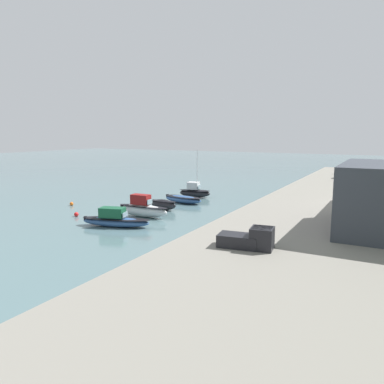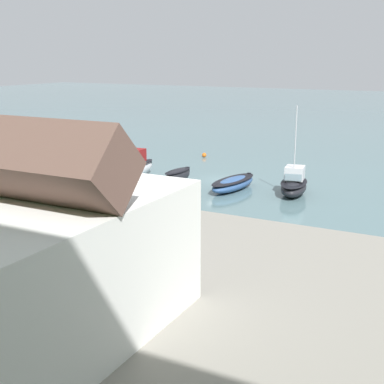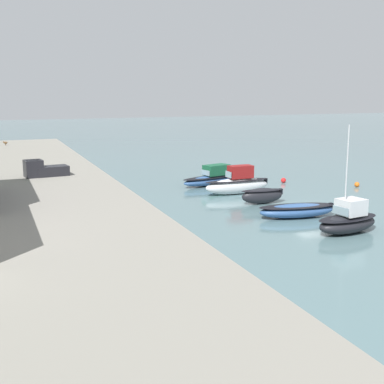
% 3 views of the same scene
% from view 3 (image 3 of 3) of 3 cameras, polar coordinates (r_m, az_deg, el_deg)
% --- Properties ---
extents(ground_plane, '(320.00, 320.00, 0.00)m').
position_cam_3_polar(ground_plane, '(51.21, 12.58, -1.67)').
color(ground_plane, slate).
extents(moored_boat_0, '(3.30, 5.95, 8.35)m').
position_cam_3_polar(moored_boat_0, '(42.95, 16.32, -2.93)').
color(moored_boat_0, black).
rests_on(moored_boat_0, ground_plane).
extents(moored_boat_1, '(3.14, 7.19, 1.19)m').
position_cam_3_polar(moored_boat_1, '(47.10, 11.14, -1.92)').
color(moored_boat_1, '#33568E').
rests_on(moored_boat_1, ground_plane).
extents(moored_boat_2, '(1.62, 4.37, 1.55)m').
position_cam_3_polar(moored_boat_2, '(52.15, 7.49, -0.36)').
color(moored_boat_2, black).
rests_on(moored_boat_2, ground_plane).
extents(moored_boat_3, '(2.17, 7.53, 3.02)m').
position_cam_3_polar(moored_boat_3, '(56.64, 4.90, 0.92)').
color(moored_boat_3, silver).
rests_on(moored_boat_3, ground_plane).
extents(moored_boat_4, '(4.57, 8.89, 2.32)m').
position_cam_3_polar(moored_boat_4, '(61.93, 2.36, 1.53)').
color(moored_boat_4, '#33568E').
rests_on(moored_boat_4, ground_plane).
extents(pickup_truck_0, '(2.56, 4.94, 1.90)m').
position_cam_3_polar(pickup_truck_0, '(61.56, -15.66, 2.36)').
color(pickup_truck_0, black).
rests_on(pickup_truck_0, quay_promenade).
extents(dog_on_quay, '(0.66, 0.84, 0.68)m').
position_cam_3_polar(dog_on_quay, '(97.78, -19.30, 4.99)').
color(dog_on_quay, brown).
rests_on(dog_on_quay, quay_promenade).
extents(mooring_buoy_0, '(0.57, 0.57, 0.57)m').
position_cam_3_polar(mooring_buoy_0, '(63.42, 17.18, 0.77)').
color(mooring_buoy_0, orange).
rests_on(mooring_buoy_0, ground_plane).
extents(mooring_buoy_1, '(0.60, 0.60, 0.60)m').
position_cam_3_polar(mooring_buoy_1, '(64.17, 9.73, 1.24)').
color(mooring_buoy_1, red).
rests_on(mooring_buoy_1, ground_plane).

